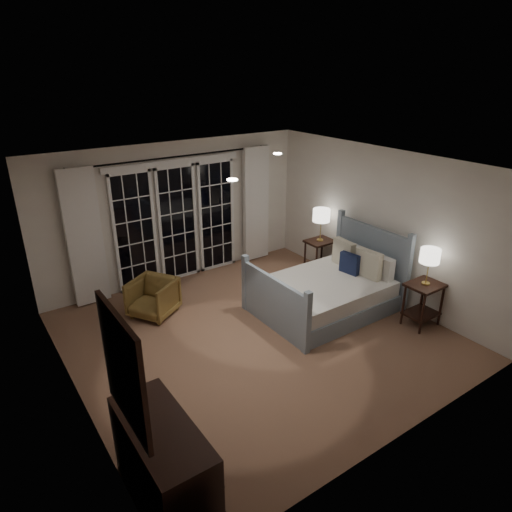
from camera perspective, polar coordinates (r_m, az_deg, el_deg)
floor at (r=6.82m, az=-0.02°, el=-9.91°), size 5.00×5.00×0.00m
ceiling at (r=5.85m, az=-0.02°, el=11.12°), size 5.00×5.00×0.00m
wall_left at (r=5.36m, az=-22.69°, el=-6.17°), size 0.02×5.00×2.50m
wall_right at (r=7.84m, az=15.22°, el=3.90°), size 0.02×5.00×2.50m
wall_back at (r=8.28m, az=-9.96°, el=5.39°), size 5.00×0.02×2.50m
wall_front at (r=4.64m, az=18.15°, el=-10.20°), size 5.00×0.02×2.50m
french_doors at (r=8.30m, az=-9.77°, el=4.26°), size 2.50×0.04×2.20m
curtain_rod at (r=7.96m, az=-10.14°, el=12.09°), size 3.50×0.03×0.03m
curtain_left at (r=7.70m, az=-20.64°, el=2.09°), size 0.55×0.10×2.25m
curtain_right at (r=8.99m, az=-0.02°, el=6.47°), size 0.55×0.10×2.25m
downlight_a at (r=6.79m, az=2.71°, el=12.66°), size 0.12×0.12×0.01m
downlight_b at (r=5.21m, az=-2.99°, el=9.49°), size 0.12×0.12×0.01m
bed at (r=7.46m, az=8.96°, el=-4.34°), size 2.11×1.50×1.22m
nightstand_left at (r=7.31m, az=20.18°, el=-4.92°), size 0.53×0.43×0.69m
nightstand_right at (r=8.67m, az=7.92°, el=0.56°), size 0.51×0.40×0.66m
lamp_left at (r=7.03m, az=20.92°, el=-0.03°), size 0.29×0.29×0.56m
lamp_right at (r=8.43m, az=8.18°, el=5.03°), size 0.32×0.32×0.61m
armchair at (r=7.38m, az=-12.76°, el=-5.09°), size 0.91×0.90×0.60m
dresser at (r=4.49m, az=-11.41°, el=-24.21°), size 0.52×1.23×0.87m
mirror at (r=3.71m, az=-16.20°, el=-13.54°), size 0.05×0.85×1.00m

